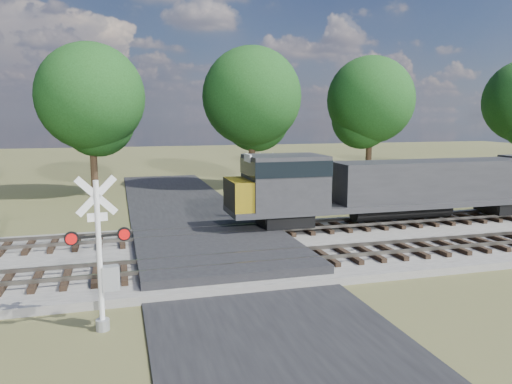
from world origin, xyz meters
name	(u,v)px	position (x,y,z in m)	size (l,w,h in m)	color
ground	(220,259)	(0.00, 0.00, 0.00)	(160.00, 160.00, 0.00)	#4E502A
ballast_bed	(417,238)	(10.00, 0.50, 0.15)	(140.00, 10.00, 0.30)	gray
road	(220,258)	(0.00, 0.00, 0.04)	(7.00, 60.00, 0.08)	black
crossing_panel	(218,249)	(0.00, 0.50, 0.32)	(7.00, 9.00, 0.62)	#262628
track_near	(305,257)	(3.12, -2.00, 0.41)	(140.00, 2.60, 0.33)	black
track_far	(269,230)	(3.12, 3.00, 0.41)	(140.00, 2.60, 0.33)	black
crossing_signal_near	(103,267)	(-4.58, -6.09, 1.87)	(1.81, 0.42, 4.49)	silver
crossing_signal_far	(265,192)	(4.21, 7.35, 1.65)	(1.58, 0.44, 3.96)	silver
equipment_shed	(338,182)	(10.98, 11.86, 1.40)	(5.16, 5.16, 2.76)	#482E1F
treeline	(262,104)	(7.81, 20.40, 7.08)	(82.31, 10.58, 11.78)	black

